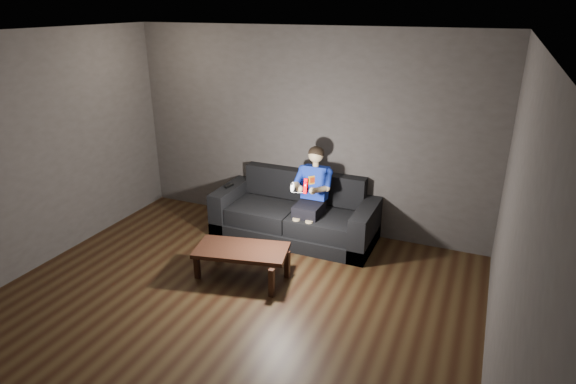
% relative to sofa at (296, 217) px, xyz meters
% --- Properties ---
extents(floor, '(5.00, 5.00, 0.00)m').
position_rel_sofa_xyz_m(floor, '(-0.03, -2.10, -0.27)').
color(floor, black).
rests_on(floor, ground).
extents(back_wall, '(5.00, 0.04, 2.70)m').
position_rel_sofa_xyz_m(back_wall, '(-0.03, 0.40, 1.08)').
color(back_wall, '#393432').
rests_on(back_wall, ground).
extents(left_wall, '(0.04, 5.00, 2.70)m').
position_rel_sofa_xyz_m(left_wall, '(-2.53, -2.10, 1.08)').
color(left_wall, '#393432').
rests_on(left_wall, ground).
extents(right_wall, '(0.04, 5.00, 2.70)m').
position_rel_sofa_xyz_m(right_wall, '(2.47, -2.10, 1.08)').
color(right_wall, '#393432').
rests_on(right_wall, ground).
extents(ceiling, '(5.00, 5.00, 0.02)m').
position_rel_sofa_xyz_m(ceiling, '(-0.03, -2.10, 2.43)').
color(ceiling, silver).
rests_on(ceiling, back_wall).
extents(sofa, '(2.15, 0.93, 0.83)m').
position_rel_sofa_xyz_m(sofa, '(0.00, 0.00, 0.00)').
color(sofa, black).
rests_on(sofa, floor).
extents(child, '(0.49, 0.60, 1.20)m').
position_rel_sofa_xyz_m(child, '(0.24, -0.05, 0.46)').
color(child, black).
rests_on(child, sofa).
extents(wii_remote_red, '(0.05, 0.07, 0.19)m').
position_rel_sofa_xyz_m(wii_remote_red, '(0.34, -0.51, 0.68)').
color(wii_remote_red, '#ED0003').
rests_on(wii_remote_red, child).
extents(nunchuk_white, '(0.05, 0.08, 0.14)m').
position_rel_sofa_xyz_m(nunchuk_white, '(0.16, -0.51, 0.63)').
color(nunchuk_white, silver).
rests_on(nunchuk_white, child).
extents(wii_remote_black, '(0.06, 0.16, 0.03)m').
position_rel_sofa_xyz_m(wii_remote_black, '(-0.97, -0.08, 0.33)').
color(wii_remote_black, black).
rests_on(wii_remote_black, sofa).
extents(coffee_table, '(1.12, 0.73, 0.38)m').
position_rel_sofa_xyz_m(coffee_table, '(-0.15, -1.25, 0.06)').
color(coffee_table, black).
rests_on(coffee_table, floor).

